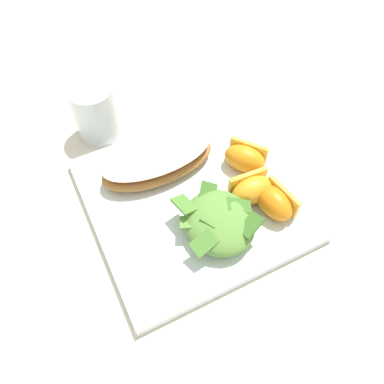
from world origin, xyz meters
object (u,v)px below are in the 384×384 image
(orange_wedge_rear, at_px, (245,158))
(cheesy_pizza_bread, at_px, (158,160))
(white_plate, at_px, (192,199))
(orange_wedge_front, at_px, (275,202))
(drinking_clear_cup, at_px, (95,112))
(orange_wedge_middle, at_px, (252,189))
(green_salad_pile, at_px, (219,222))

(orange_wedge_rear, bearing_deg, cheesy_pizza_bread, 65.18)
(white_plate, xyz_separation_m, orange_wedge_front, (-0.07, -0.09, 0.03))
(orange_wedge_front, bearing_deg, drinking_clear_cup, 31.90)
(cheesy_pizza_bread, bearing_deg, drinking_clear_cup, 22.17)
(cheesy_pizza_bread, xyz_separation_m, orange_wedge_middle, (-0.11, -0.10, 0.00))
(orange_wedge_front, distance_m, orange_wedge_rear, 0.08)
(white_plate, relative_size, orange_wedge_middle, 4.51)
(orange_wedge_front, distance_m, drinking_clear_cup, 0.31)
(orange_wedge_rear, bearing_deg, white_plate, 98.40)
(orange_wedge_middle, bearing_deg, orange_wedge_rear, -20.44)
(white_plate, bearing_deg, orange_wedge_front, -127.98)
(drinking_clear_cup, bearing_deg, orange_wedge_middle, -147.51)
(orange_wedge_front, bearing_deg, white_plate, 52.02)
(cheesy_pizza_bread, relative_size, orange_wedge_front, 2.63)
(white_plate, height_order, orange_wedge_front, orange_wedge_front)
(orange_wedge_front, distance_m, orange_wedge_middle, 0.03)
(drinking_clear_cup, bearing_deg, white_plate, -159.05)
(white_plate, xyz_separation_m, drinking_clear_cup, (0.19, 0.07, 0.04))
(green_salad_pile, distance_m, drinking_clear_cup, 0.27)
(green_salad_pile, bearing_deg, cheesy_pizza_bread, 12.85)
(white_plate, xyz_separation_m, green_salad_pile, (-0.06, -0.01, 0.03))
(orange_wedge_middle, relative_size, orange_wedge_rear, 0.89)
(white_plate, relative_size, orange_wedge_front, 4.32)
(white_plate, bearing_deg, orange_wedge_middle, -117.76)
(white_plate, relative_size, cheesy_pizza_bread, 1.65)
(green_salad_pile, xyz_separation_m, orange_wedge_middle, (0.03, -0.07, -0.00))
(orange_wedge_front, relative_size, drinking_clear_cup, 0.72)
(white_plate, distance_m, orange_wedge_rear, 0.10)
(orange_wedge_middle, distance_m, drinking_clear_cup, 0.27)
(cheesy_pizza_bread, bearing_deg, orange_wedge_front, -140.71)
(drinking_clear_cup, bearing_deg, orange_wedge_front, -148.10)
(orange_wedge_middle, xyz_separation_m, drinking_clear_cup, (0.23, 0.15, 0.01))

